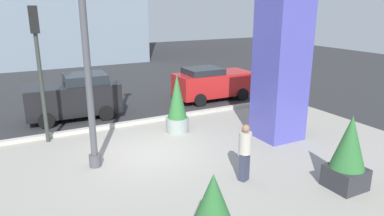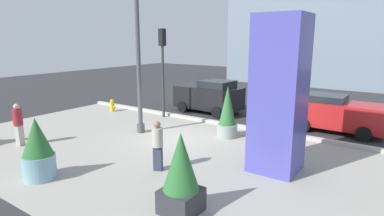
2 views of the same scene
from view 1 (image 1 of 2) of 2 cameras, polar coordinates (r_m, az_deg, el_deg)
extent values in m
plane|color=#2D2D30|center=(15.89, -11.85, -1.93)|extent=(60.00, 60.00, 0.00)
cube|color=#9E998E|center=(10.65, -2.53, -10.92)|extent=(18.00, 10.00, 0.02)
cube|color=#B7B2A8|center=(15.06, -10.92, -2.57)|extent=(18.00, 0.24, 0.16)
cylinder|color=#4C4C51|center=(11.57, -15.19, -8.11)|extent=(0.36, 0.36, 0.40)
cylinder|color=#4C4C51|center=(10.67, -16.55, 8.86)|extent=(0.20, 0.20, 7.22)
cube|color=#4C4CAD|center=(13.36, 13.95, 5.68)|extent=(1.50, 1.50, 5.04)
cone|color=#2D6B33|center=(6.74, 3.37, -14.93)|extent=(0.91, 0.91, 1.19)
cylinder|color=gray|center=(14.12, -2.35, -2.65)|extent=(0.91, 0.91, 0.58)
cylinder|color=#382819|center=(14.04, -2.36, -1.61)|extent=(0.84, 0.84, 0.04)
cone|color=#2D6B33|center=(13.79, -2.40, 1.89)|extent=(0.75, 0.75, 1.73)
cube|color=#2D2D33|center=(10.77, 23.24, -10.17)|extent=(0.92, 0.92, 0.62)
cylinder|color=#382819|center=(10.65, 23.42, -8.77)|extent=(0.88, 0.88, 0.04)
cone|color=#2D6B33|center=(10.37, 23.88, -4.96)|extent=(0.92, 0.92, 1.47)
cylinder|color=#333833|center=(13.65, -22.79, 2.69)|extent=(0.14, 0.14, 3.92)
cube|color=black|center=(13.35, -23.94, 12.78)|extent=(0.28, 0.32, 0.90)
sphere|color=red|center=(13.51, -24.13, 13.93)|extent=(0.18, 0.18, 0.18)
cube|color=red|center=(18.81, 3.40, 3.89)|extent=(4.08, 1.81, 1.15)
cube|color=#1E2328|center=(18.37, 1.79, 5.91)|extent=(1.84, 1.57, 0.30)
cylinder|color=black|center=(20.30, 5.18, 3.25)|extent=(0.64, 0.23, 0.64)
cylinder|color=black|center=(18.88, 8.03, 2.16)|extent=(0.64, 0.23, 0.64)
cylinder|color=black|center=(19.10, -1.23, 2.49)|extent=(0.64, 0.23, 0.64)
cylinder|color=black|center=(17.58, 1.29, 1.27)|extent=(0.64, 0.23, 0.64)
cube|color=black|center=(16.44, -18.46, 1.47)|extent=(3.99, 2.01, 1.27)
cube|color=#1E2328|center=(16.33, -16.67, 4.54)|extent=(1.83, 1.70, 0.40)
cylinder|color=black|center=(15.61, -22.22, -1.91)|extent=(0.65, 0.25, 0.64)
cylinder|color=black|center=(17.39, -22.64, -0.18)|extent=(0.65, 0.25, 0.64)
cylinder|color=black|center=(15.89, -13.50, -0.82)|extent=(0.65, 0.25, 0.64)
cylinder|color=black|center=(17.64, -14.79, 0.77)|extent=(0.65, 0.25, 0.64)
cube|color=#33384C|center=(10.38, 8.32, -9.28)|extent=(0.34, 0.29, 0.84)
cylinder|color=#B2AD9E|center=(10.08, 8.49, -5.53)|extent=(0.47, 0.47, 0.63)
sphere|color=#8C664C|center=(9.94, 8.59, -3.25)|extent=(0.23, 0.23, 0.23)
camera|label=2|loc=(12.22, 62.37, 4.88)|focal=29.75mm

